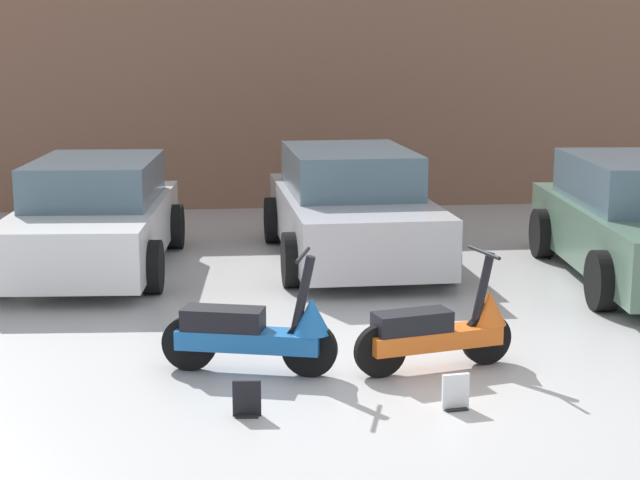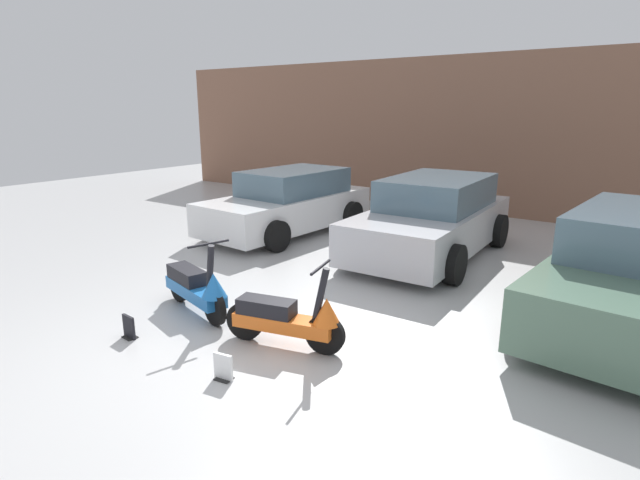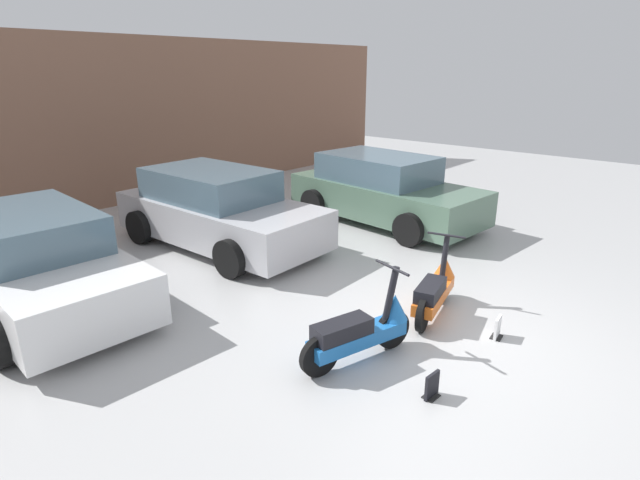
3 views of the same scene
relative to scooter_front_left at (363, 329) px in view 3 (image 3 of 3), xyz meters
name	(u,v)px [view 3 (image 3 of 3)]	position (x,y,z in m)	size (l,w,h in m)	color
ground_plane	(436,335)	(0.98, -0.36, -0.35)	(28.00, 28.00, 0.00)	#B2B2B2
wall_back	(86,125)	(0.98, 8.00, 1.47)	(19.60, 0.12, 3.65)	#845B47
scooter_front_left	(363,329)	(0.00, 0.00, 0.00)	(1.39, 0.64, 0.99)	black
scooter_front_right	(436,288)	(1.47, -0.05, -0.01)	(1.34, 0.60, 0.95)	black
car_rear_left	(39,262)	(-1.72, 3.91, 0.25)	(1.96, 3.78, 1.26)	white
car_rear_center	(218,210)	(1.29, 4.09, 0.28)	(1.99, 3.95, 1.32)	#B7B7BC
car_rear_right	(384,190)	(4.38, 2.75, 0.29)	(2.14, 4.04, 1.33)	#51705B
placard_near_left_scooter	(432,387)	(-0.10, -0.90, -0.24)	(0.20, 0.13, 0.26)	black
placard_near_right_scooter	(497,329)	(1.38, -0.91, -0.24)	(0.20, 0.14, 0.26)	black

